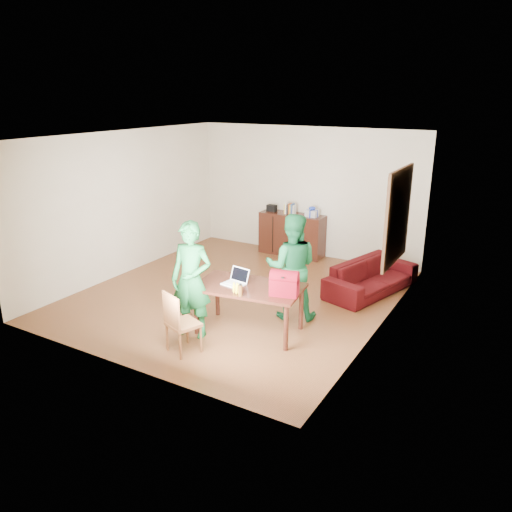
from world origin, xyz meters
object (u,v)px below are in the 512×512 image
Objects in this scene: chair at (183,334)px; table at (249,291)px; person_far at (292,267)px; laptop at (234,282)px; sofa at (371,277)px; person_near at (192,280)px; red_bag at (284,285)px; bottle at (240,290)px.

table is at bearing 85.25° from chair.
person_far is at bearing 86.87° from chair.
person_far is at bearing 59.98° from table.
sofa is (1.28, 2.47, -0.48)m from laptop.
person_far is at bearing 42.91° from person_near.
person_near is at bearing -174.66° from red_bag.
person_near reaches higher than red_bag.
sofa is at bearing 86.20° from chair.
person_near reaches higher than laptop.
table reaches higher than sofa.
table is 0.42m from bottle.
laptop is (0.24, 0.89, 0.50)m from chair.
person_near is at bearing 29.40° from person_far.
person_near is at bearing -151.85° from table.
red_bag is at bearing 10.47° from laptop.
bottle is at bearing 67.83° from chair.
person_near is 0.89× the size of sofa.
red_bag is (0.59, -0.05, 0.23)m from table.
red_bag is at bearing 61.99° from chair.
red_bag is (1.05, 0.92, 0.60)m from chair.
red_bag is (0.29, -0.81, 0.03)m from person_far.
chair is at bearing -77.82° from person_near.
laptop is at bearing 95.26° from chair.
table is at bearing 27.74° from laptop.
red_bag is at bearing -12.84° from table.
sofa is (1.07, 2.39, -0.35)m from table.
chair is 2.53× the size of laptop.
laptop is (-0.21, -0.08, 0.13)m from table.
laptop reaches higher than sofa.
person_far reaches higher than chair.
table is at bearing 161.45° from red_bag.
table is 9.21× the size of bottle.
bottle is 2.98m from sofa.
sofa is (0.76, 1.63, -0.55)m from person_far.
person_far reaches higher than red_bag.
person_near is 4.89× the size of laptop.
table is at bearing 26.93° from person_near.
laptop is at bearing 35.22° from person_far.
person_near is at bearing 165.70° from sofa.
table is 0.86× the size of sofa.
table is at bearing 103.38° from bottle.
person_far is 0.87× the size of sofa.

